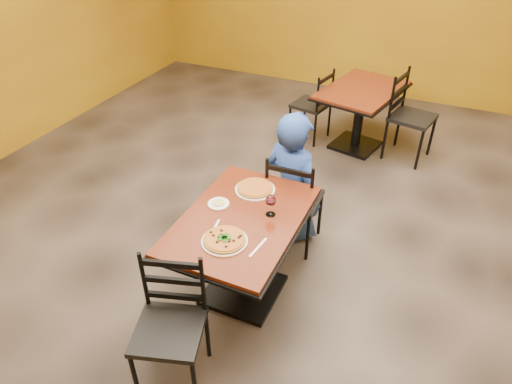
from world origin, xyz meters
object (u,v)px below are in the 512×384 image
at_px(chair_second_left, 311,105).
at_px(chair_second_right, 412,118).
at_px(chair_main_far, 295,199).
at_px(plate_far, 255,189).
at_px(side_plate, 219,204).
at_px(wine_glass, 271,204).
at_px(pizza_main, 224,239).
at_px(pizza_far, 255,188).
at_px(table_main, 242,238).
at_px(table_second, 360,105).
at_px(chair_main_near, 169,332).
at_px(diner, 293,175).
at_px(plate_main, 225,241).

distance_m(chair_second_left, chair_second_right, 1.20).
relative_size(chair_main_far, chair_second_left, 1.05).
height_order(plate_far, side_plate, same).
distance_m(chair_second_right, wine_glass, 2.71).
bearing_deg(pizza_main, pizza_far, 95.85).
relative_size(chair_second_right, pizza_far, 3.56).
height_order(table_main, chair_second_left, chair_second_left).
bearing_deg(chair_main_far, wine_glass, 91.58).
relative_size(table_second, pizza_main, 4.48).
distance_m(chair_main_near, chair_second_right, 3.70).
height_order(chair_second_left, pizza_main, chair_second_left).
distance_m(chair_main_near, diner, 1.78).
bearing_deg(table_main, wine_glass, 34.08).
xyz_separation_m(table_second, side_plate, (-0.45, -2.65, 0.20)).
relative_size(chair_main_far, chair_second_right, 0.93).
bearing_deg(chair_main_near, chair_main_far, 64.85).
bearing_deg(table_second, chair_second_right, -0.00).
bearing_deg(side_plate, chair_second_right, 68.46).
bearing_deg(diner, pizza_main, 107.27).
distance_m(chair_main_near, plate_far, 1.25).
relative_size(chair_second_left, plate_far, 2.83).
bearing_deg(pizza_main, chair_main_far, 82.79).
bearing_deg(plate_far, side_plate, -120.97).
relative_size(table_main, chair_main_far, 1.33).
height_order(chair_second_right, pizza_main, chair_second_right).
relative_size(chair_second_left, plate_main, 2.83).
height_order(chair_main_near, pizza_far, chair_main_near).
bearing_deg(side_plate, chair_second_left, 93.32).
distance_m(pizza_main, pizza_far, 0.64).
relative_size(table_second, pizza_far, 4.55).
height_order(chair_main_far, plate_main, chair_main_far).
distance_m(chair_main_near, pizza_far, 1.26).
xyz_separation_m(plate_main, plate_far, (-0.06, 0.63, 0.00)).
bearing_deg(pizza_main, chair_second_left, 97.35).
distance_m(chair_main_near, side_plate, 0.99).
distance_m(diner, pizza_main, 1.20).
bearing_deg(table_main, side_plate, 162.07).
bearing_deg(plate_far, chair_second_right, 69.68).
xyz_separation_m(chair_main_near, pizza_far, (0.03, 1.22, 0.32)).
xyz_separation_m(chair_main_near, side_plate, (-0.14, 0.94, 0.30)).
height_order(table_main, chair_second_right, chair_second_right).
xyz_separation_m(diner, plate_far, (-0.12, -0.55, 0.16)).
relative_size(table_second, chair_second_right, 1.28).
relative_size(chair_second_right, wine_glass, 5.53).
xyz_separation_m(table_second, pizza_far, (-0.28, -2.37, 0.22)).
bearing_deg(pizza_far, diner, 78.02).
bearing_deg(table_second, diner, -95.05).
distance_m(table_main, side_plate, 0.31).
distance_m(pizza_main, side_plate, 0.42).
distance_m(chair_main_far, chair_second_right, 2.09).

